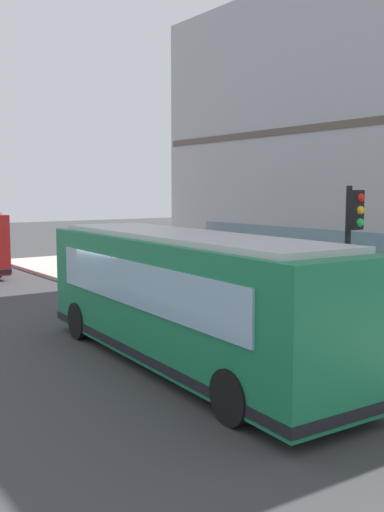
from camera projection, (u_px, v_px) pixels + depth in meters
ground at (138, 345)px, 15.27m from camera, size 120.00×120.00×0.00m
sidewalk_curb at (268, 319)px, 17.96m from camera, size 4.09×40.00×0.15m
city_bus_nearside at (185, 299)px, 13.38m from camera, size 3.09×10.17×3.07m
traffic_light_near_corner at (352, 239)px, 13.37m from camera, size 0.32×0.49×3.99m
fire_hydrant at (266, 314)px, 16.66m from camera, size 0.35×0.35×0.74m
pedestrian_by_light_pole at (232, 279)px, 18.79m from camera, size 0.32×0.32×1.82m
newspaper_vending_box at (158, 285)px, 21.31m from camera, size 0.44×0.42×0.90m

